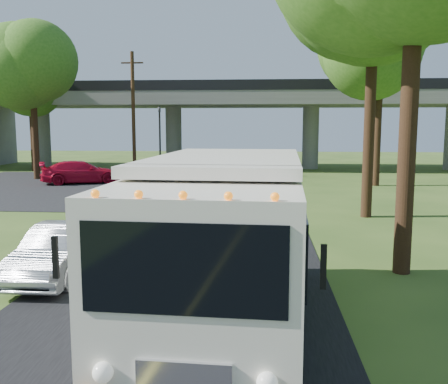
# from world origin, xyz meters

# --- Properties ---
(ground) EXTENTS (120.00, 120.00, 0.00)m
(ground) POSITION_xyz_m (0.00, 0.00, 0.00)
(ground) COLOR #344E1B
(ground) RESTS_ON ground
(road) EXTENTS (7.00, 90.00, 0.02)m
(road) POSITION_xyz_m (0.00, 10.00, 0.01)
(road) COLOR black
(road) RESTS_ON ground
(parking_lot) EXTENTS (16.00, 18.00, 0.01)m
(parking_lot) POSITION_xyz_m (-11.00, 18.00, 0.01)
(parking_lot) COLOR black
(parking_lot) RESTS_ON ground
(lane_line) EXTENTS (0.12, 90.00, 0.01)m
(lane_line) POSITION_xyz_m (0.00, 10.00, 0.03)
(lane_line) COLOR gold
(lane_line) RESTS_ON road
(overpass) EXTENTS (54.00, 10.00, 7.30)m
(overpass) POSITION_xyz_m (0.00, 32.00, 4.56)
(overpass) COLOR slate
(overpass) RESTS_ON ground
(traffic_signal) EXTENTS (0.18, 0.22, 5.20)m
(traffic_signal) POSITION_xyz_m (-6.00, 26.00, 3.20)
(traffic_signal) COLOR black
(traffic_signal) RESTS_ON ground
(utility_pole) EXTENTS (1.60, 0.26, 9.00)m
(utility_pole) POSITION_xyz_m (-7.50, 24.00, 4.59)
(utility_pole) COLOR #472D19
(utility_pole) RESTS_ON ground
(tree_right_far) EXTENTS (5.77, 5.67, 10.99)m
(tree_right_far) POSITION_xyz_m (9.21, 19.84, 8.30)
(tree_right_far) COLOR #382314
(tree_right_far) RESTS_ON ground
(tree_left_lot) EXTENTS (5.60, 5.50, 10.50)m
(tree_left_lot) POSITION_xyz_m (-13.79, 21.84, 7.90)
(tree_left_lot) COLOR #382314
(tree_left_lot) RESTS_ON ground
(tree_left_far) EXTENTS (5.26, 5.16, 9.89)m
(tree_left_far) POSITION_xyz_m (-16.79, 27.84, 7.45)
(tree_left_far) COLOR #382314
(tree_left_far) RESTS_ON ground
(step_van) EXTENTS (3.18, 7.78, 3.21)m
(step_van) POSITION_xyz_m (1.15, -2.82, 1.75)
(step_van) COLOR silver
(step_van) RESTS_ON ground
(red_sedan) EXTENTS (5.51, 3.99, 1.48)m
(red_sedan) POSITION_xyz_m (-9.96, 19.74, 0.74)
(red_sedan) COLOR #B30B27
(red_sedan) RESTS_ON ground
(silver_sedan) EXTENTS (1.43, 4.00, 1.31)m
(silver_sedan) POSITION_xyz_m (-3.20, 0.00, 0.66)
(silver_sedan) COLOR #96999E
(silver_sedan) RESTS_ON ground
(pedestrian) EXTENTS (0.76, 0.61, 1.84)m
(pedestrian) POSITION_xyz_m (-3.80, 9.48, 0.92)
(pedestrian) COLOR gray
(pedestrian) RESTS_ON ground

